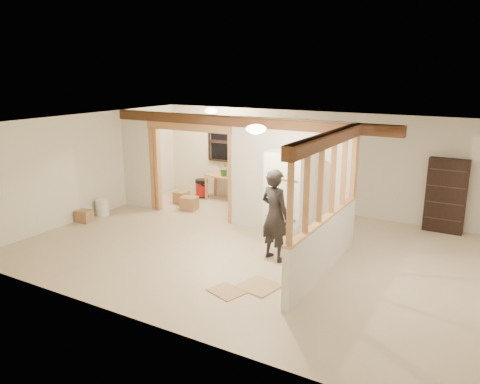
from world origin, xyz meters
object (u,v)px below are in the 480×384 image
Objects in this scene: shop_vac at (202,188)px; bookshelf at (446,196)px; refrigerator at (289,197)px; woman at (275,215)px; work_table at (226,188)px.

bookshelf is (6.28, 0.28, 0.56)m from shop_vac.
refrigerator is 3.55m from bookshelf.
work_table is at bearing -28.70° from woman.
shop_vac is at bearing -21.43° from woman.
refrigerator is 1.01m from woman.
work_table reaches higher than shop_vac.
shop_vac is at bearing 150.64° from refrigerator.
woman reaches higher than bookshelf.
refrigerator reaches higher than bookshelf.
bookshelf is (2.71, 2.29, -0.14)m from refrigerator.
refrigerator reaches higher than work_table.
refrigerator reaches higher than shop_vac.
woman is 1.06× the size of bookshelf.
refrigerator is 3.53m from work_table.
woman reaches higher than work_table.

